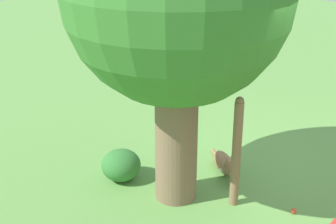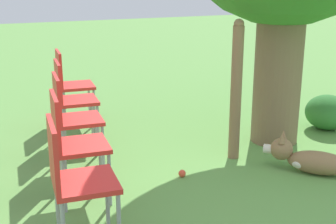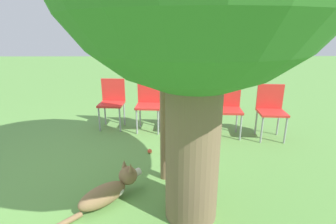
{
  "view_description": "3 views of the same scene",
  "coord_description": "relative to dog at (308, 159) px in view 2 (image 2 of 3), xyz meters",
  "views": [
    {
      "loc": [
        -2.35,
        5.15,
        3.25
      ],
      "look_at": [
        0.63,
        0.98,
        1.11
      ],
      "focal_mm": 50.0,
      "sensor_mm": 36.0,
      "label": 1
    },
    {
      "loc": [
        -2.52,
        -3.13,
        1.83
      ],
      "look_at": [
        -0.82,
        0.91,
        0.51
      ],
      "focal_mm": 50.0,
      "sensor_mm": 36.0,
      "label": 2
    },
    {
      "loc": [
        2.75,
        0.72,
        1.82
      ],
      "look_at": [
        -1.06,
        0.77,
        0.59
      ],
      "focal_mm": 28.0,
      "sensor_mm": 36.0,
      "label": 3
    }
  ],
  "objects": [
    {
      "name": "red_chair_4",
      "position": [
        -1.74,
        2.39,
        0.41
      ],
      "size": [
        0.45,
        0.47,
        0.91
      ],
      "rotation": [
        0.0,
        0.0,
        -0.07
      ],
      "color": "red",
      "rests_on": "ground_plane"
    },
    {
      "name": "low_shrub",
      "position": [
        1.05,
        0.95,
        0.08
      ],
      "size": [
        0.52,
        0.52,
        0.42
      ],
      "color": "#337533",
      "rests_on": "ground_plane"
    },
    {
      "name": "red_chair_1",
      "position": [
        -2.15,
        0.31,
        0.41
      ],
      "size": [
        0.45,
        0.47,
        0.91
      ],
      "rotation": [
        0.0,
        0.0,
        -0.07
      ],
      "color": "red",
      "rests_on": "ground_plane"
    },
    {
      "name": "fence_post",
      "position": [
        -0.45,
        0.6,
        0.58
      ],
      "size": [
        0.11,
        0.11,
        1.4
      ],
      "color": "#846647",
      "rests_on": "ground_plane"
    },
    {
      "name": "red_chair_2",
      "position": [
        -2.01,
        1.0,
        0.41
      ],
      "size": [
        0.45,
        0.47,
        0.91
      ],
      "rotation": [
        0.0,
        0.0,
        -0.07
      ],
      "color": "red",
      "rests_on": "ground_plane"
    },
    {
      "name": "dog",
      "position": [
        0.0,
        0.0,
        0.0
      ],
      "size": [
        0.79,
        0.77,
        0.38
      ],
      "rotation": [
        0.0,
        0.0,
        2.37
      ],
      "color": "olive",
      "rests_on": "ground_plane"
    },
    {
      "name": "red_chair_0",
      "position": [
        -2.28,
        -0.39,
        0.41
      ],
      "size": [
        0.45,
        0.47,
        0.91
      ],
      "rotation": [
        0.0,
        0.0,
        -0.07
      ],
      "color": "red",
      "rests_on": "ground_plane"
    },
    {
      "name": "tennis_ball",
      "position": [
        -1.14,
        0.37,
        -0.1
      ],
      "size": [
        0.07,
        0.07,
        0.07
      ],
      "color": "#E54C33",
      "rests_on": "ground_plane"
    },
    {
      "name": "red_chair_3",
      "position": [
        -1.88,
        1.7,
        0.41
      ],
      "size": [
        0.45,
        0.47,
        0.91
      ],
      "rotation": [
        0.0,
        0.0,
        -0.07
      ],
      "color": "red",
      "rests_on": "ground_plane"
    },
    {
      "name": "ground_plane",
      "position": [
        -0.29,
        -0.12,
        -0.13
      ],
      "size": [
        30.0,
        30.0,
        0.0
      ],
      "primitive_type": "plane",
      "color": "#609947"
    }
  ]
}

